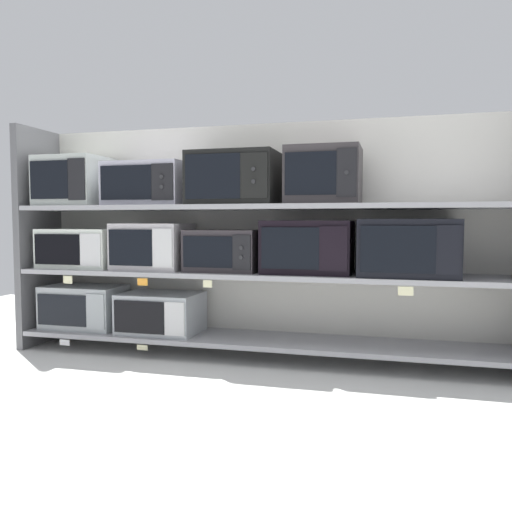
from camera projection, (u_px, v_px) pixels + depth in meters
name	position (u px, v px, depth m)	size (l,w,h in m)	color
ground	(198.00, 416.00, 2.34)	(7.12, 6.00, 0.02)	silver
back_panel	(266.00, 238.00, 3.49)	(3.32, 0.04, 1.51)	beige
upright_left	(39.00, 237.00, 3.67)	(0.05, 0.45, 1.51)	#5B5B5E
shelf_0	(256.00, 340.00, 3.30)	(3.12, 0.45, 0.03)	#99999E
microwave_0	(84.00, 307.00, 3.61)	(0.53, 0.34, 0.29)	#9FA6A9
microwave_1	(161.00, 313.00, 3.45)	(0.51, 0.38, 0.26)	#9DA3A9
price_tag_0	(65.00, 342.00, 3.40)	(0.07, 0.00, 0.04)	white
price_tag_1	(142.00, 347.00, 3.25)	(0.07, 0.00, 0.03)	beige
shelf_1	(256.00, 274.00, 3.27)	(3.12, 0.45, 0.03)	#99999E
microwave_2	(82.00, 248.00, 3.58)	(0.52, 0.36, 0.27)	silver
microwave_3	(153.00, 246.00, 3.44)	(0.46, 0.38, 0.30)	#B7B2B6
microwave_4	(224.00, 251.00, 3.31)	(0.46, 0.35, 0.26)	#312C30
microwave_5	(308.00, 247.00, 3.17)	(0.53, 0.36, 0.32)	black
microwave_6	(408.00, 248.00, 3.01)	(0.56, 0.43, 0.33)	black
price_tag_2	(68.00, 280.00, 3.36)	(0.06, 0.00, 0.05)	beige
price_tag_3	(143.00, 282.00, 3.22)	(0.07, 0.00, 0.05)	orange
price_tag_4	(208.00, 284.00, 3.11)	(0.06, 0.00, 0.04)	beige
price_tag_5	(406.00, 291.00, 2.81)	(0.08, 0.00, 0.05)	beige
shelf_2	(256.00, 207.00, 3.24)	(3.12, 0.45, 0.03)	#99999E
microwave_7	(75.00, 182.00, 3.56)	(0.43, 0.40, 0.33)	#B3BBB5
microwave_8	(148.00, 184.00, 3.42)	(0.53, 0.35, 0.28)	#B3B1C2
microwave_9	(235.00, 179.00, 3.26)	(0.54, 0.43, 0.33)	black
microwave_10	(324.00, 176.00, 3.11)	(0.43, 0.37, 0.34)	#332F31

